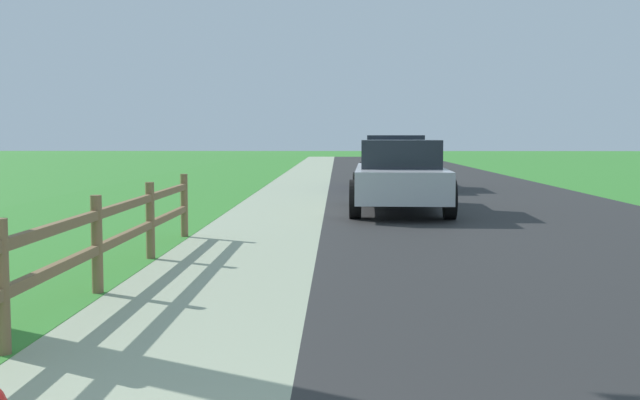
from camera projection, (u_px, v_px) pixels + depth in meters
name	position (u px, v px, depth m)	size (l,w,h in m)	color
ground_plane	(330.00, 183.00, 26.32)	(120.00, 120.00, 0.00)	#37842F
road_asphalt	(428.00, 180.00, 28.24)	(7.00, 66.00, 0.01)	#2A2A2A
curb_concrete	(247.00, 180.00, 28.38)	(6.00, 66.00, 0.01)	#9FA98B
grass_verge	(205.00, 179.00, 28.42)	(5.00, 66.00, 0.00)	#37842F
rail_fence	(57.00, 253.00, 6.63)	(0.11, 11.11, 0.97)	brown
parked_suv_silver	(400.00, 176.00, 16.25)	(2.13, 5.06, 1.47)	#B7BABF
parked_car_blue	(394.00, 161.00, 23.76)	(2.21, 5.06, 1.58)	navy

